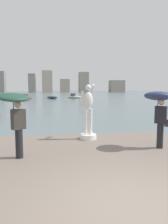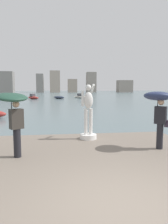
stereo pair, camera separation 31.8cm
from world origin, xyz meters
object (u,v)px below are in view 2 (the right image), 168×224
boat_leftward (81,97)px  onlooker_right (159,104)px  onlooker_left (13,108)px  statue_white_figure (88,118)px  boat_near (59,97)px  boat_mid (33,97)px

boat_leftward → onlooker_right: bearing=-93.4°
onlooker_left → statue_white_figure: bearing=39.1°
onlooker_right → boat_near: size_ratio=0.55×
statue_white_figure → boat_leftward: 45.83m
onlooker_right → boat_mid: (-8.90, 44.76, -1.54)m
onlooker_right → boat_leftward: bearing=86.6°
onlooker_left → onlooker_right: (4.77, 0.39, 0.05)m
boat_near → boat_mid: bearing=-174.7°
statue_white_figure → onlooker_left: 3.38m
onlooker_left → boat_mid: bearing=95.2°
statue_white_figure → boat_mid: statue_white_figure is taller
onlooker_left → boat_mid: (-4.13, 45.15, -1.48)m
boat_mid → boat_leftward: size_ratio=1.13×
statue_white_figure → boat_mid: bearing=98.9°
onlooker_left → onlooker_right: bearing=4.7°
boat_mid → onlooker_left: bearing=-84.8°
boat_near → boat_leftward: 5.98m
onlooker_right → boat_mid: onlooker_right is taller
onlooker_left → boat_leftward: onlooker_left is taller
statue_white_figure → onlooker_right: bearing=-37.9°
boat_near → boat_mid: 6.11m
onlooker_left → boat_mid: 45.36m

